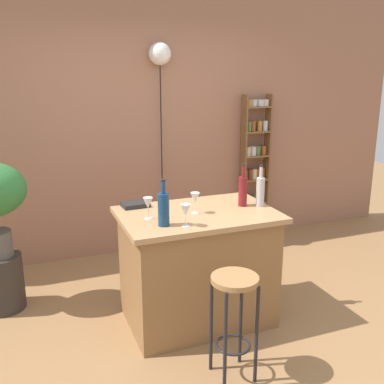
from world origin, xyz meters
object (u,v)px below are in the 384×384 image
wine_glass_center (186,211)px  plant_stool (2,282)px  bottle_soda_blue (243,190)px  bottle_vinegar (164,208)px  pendant_globe_light (160,56)px  wine_glass_left (195,199)px  spice_shelf (255,167)px  bar_stool (234,305)px  wine_glass_right (148,204)px  cookbook (135,204)px  bottle_wine_red (260,191)px

wine_glass_center → plant_stool: bearing=141.7°
bottle_soda_blue → bottle_vinegar: 0.77m
bottle_soda_blue → pendant_globe_light: (-0.20, 1.51, 1.05)m
bottle_soda_blue → plant_stool: bearing=159.0°
wine_glass_left → pendant_globe_light: pendant_globe_light is taller
wine_glass_left → spice_shelf: bearing=48.2°
bottle_vinegar → plant_stool: bearing=140.6°
bar_stool → wine_glass_center: (-0.15, 0.49, 0.51)m
wine_glass_right → bottle_soda_blue: bearing=2.7°
bar_stool → cookbook: (-0.36, 1.07, 0.41)m
bar_stool → cookbook: size_ratio=3.45×
bottle_wine_red → bottle_vinegar: (-0.87, -0.16, 0.00)m
spice_shelf → bottle_vinegar: size_ratio=5.03×
bar_stool → bottle_soda_blue: bearing=60.1°
bottle_wine_red → bottle_soda_blue: (-0.13, 0.06, 0.00)m
bottle_vinegar → wine_glass_left: (0.31, 0.18, -0.01)m
wine_glass_center → bottle_wine_red: bearing=18.1°
bottle_vinegar → pendant_globe_light: bearing=72.9°
bar_stool → wine_glass_left: (0.02, 0.74, 0.51)m
cookbook → pendant_globe_light: bearing=60.4°
plant_stool → bar_stool: bearing=-46.3°
wine_glass_center → wine_glass_right: (-0.20, 0.26, 0.00)m
spice_shelf → wine_glass_right: spice_shelf is taller
wine_glass_left → pendant_globe_light: bearing=81.8°
bottle_wine_red → bar_stool: bearing=-128.5°
wine_glass_left → wine_glass_right: size_ratio=1.00×
bottle_soda_blue → wine_glass_left: size_ratio=2.11×
bar_stool → plant_stool: bearing=133.7°
plant_stool → cookbook: bearing=-21.9°
bottle_soda_blue → bottle_vinegar: (-0.74, -0.22, -0.00)m
wine_glass_center → pendant_globe_light: size_ratio=0.07×
cookbook → wine_glass_left: bearing=-43.9°
bar_stool → pendant_globe_light: bearing=83.9°
plant_stool → bottle_soda_blue: 2.17m
spice_shelf → wine_glass_center: bearing=-130.8°
pendant_globe_light → bar_stool: bearing=-96.1°
plant_stool → wine_glass_left: 1.83m
bar_stool → pendant_globe_light: size_ratio=0.32×
bar_stool → bottle_vinegar: 0.82m
bar_stool → bottle_soda_blue: bottle_soda_blue is taller
bottle_wine_red → pendant_globe_light: bearing=102.0°
plant_stool → bottle_wine_red: (2.01, -0.78, 0.80)m
plant_stool → bottle_soda_blue: size_ratio=1.40×
bottle_wine_red → wine_glass_right: size_ratio=2.06×
bar_stool → bottle_soda_blue: 1.04m
spice_shelf → bottle_vinegar: (-1.67, -1.70, 0.18)m
bottle_vinegar → wine_glass_center: 0.16m
plant_stool → pendant_globe_light: (1.68, 0.79, 1.86)m
bar_stool → bottle_wine_red: (0.58, 0.73, 0.52)m
bar_stool → wine_glass_left: size_ratio=4.42×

